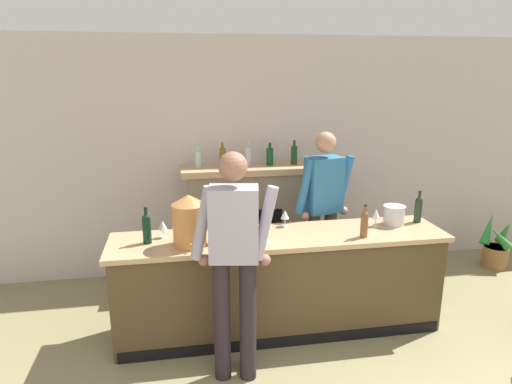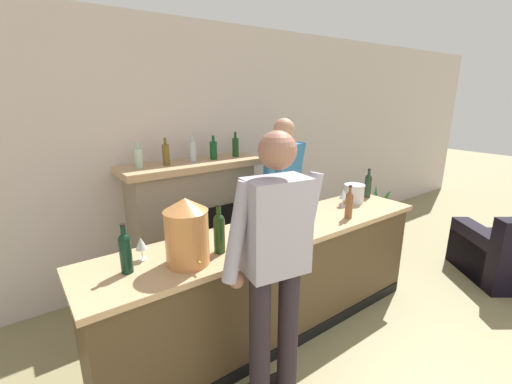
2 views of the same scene
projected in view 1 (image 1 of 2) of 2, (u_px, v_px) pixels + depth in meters
wall_back_panel at (254, 157)px, 5.38m from camera, size 12.00×0.07×2.75m
bar_counter at (280, 283)px, 4.20m from camera, size 3.02×0.65×0.94m
fireplace_stone at (247, 220)px, 5.29m from camera, size 1.47×0.52×1.61m
potted_plant_corner at (496, 247)px, 5.62m from camera, size 0.39×0.43×0.67m
person_customer at (234, 259)px, 3.39m from camera, size 0.65×0.35×1.82m
person_bartender at (323, 208)px, 4.69m from camera, size 0.65×0.37×1.78m
copper_dispenser at (189, 220)px, 3.78m from camera, size 0.28×0.32×0.44m
ice_bucket_steel at (394, 215)px, 4.33m from camera, size 0.21×0.21×0.19m
wine_bottle_riesling_slim at (219, 225)px, 3.86m from camera, size 0.08×0.08×0.35m
wine_bottle_burgundy_dark at (364, 223)px, 4.00m from camera, size 0.07×0.07×0.30m
wine_bottle_cabernet_heavy at (418, 208)px, 4.39m from camera, size 0.07×0.07×0.31m
wine_bottle_rose_blush at (147, 227)px, 3.85m from camera, size 0.07×0.07×0.32m
wine_glass_by_dispenser at (265, 216)px, 4.21m from camera, size 0.08×0.08×0.18m
wine_glass_back_row at (376, 214)px, 4.27m from camera, size 0.08×0.08×0.17m
wine_glass_front_right at (266, 230)px, 3.88m from camera, size 0.08×0.08×0.16m
wine_glass_mid_counter at (285, 215)px, 4.27m from camera, size 0.08×0.08×0.16m
wine_glass_front_left at (163, 225)px, 3.99m from camera, size 0.08×0.08×0.16m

